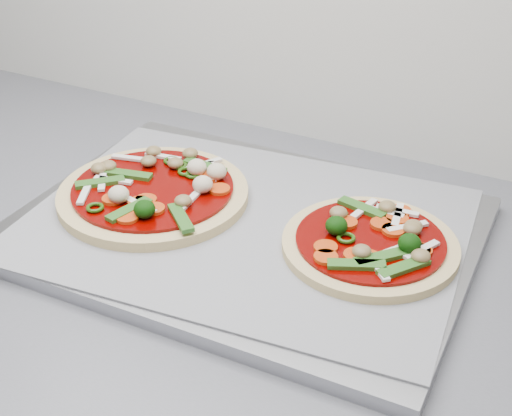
% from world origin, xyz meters
% --- Properties ---
extents(baking_tray, '(0.51, 0.38, 0.02)m').
position_xyz_m(baking_tray, '(-0.37, 1.33, 0.91)').
color(baking_tray, '#99999E').
rests_on(baking_tray, countertop).
extents(parchment, '(0.51, 0.39, 0.00)m').
position_xyz_m(parchment, '(-0.37, 1.33, 0.92)').
color(parchment, gray).
rests_on(parchment, baking_tray).
extents(pizza_left, '(0.25, 0.25, 0.04)m').
position_xyz_m(pizza_left, '(-0.49, 1.33, 0.93)').
color(pizza_left, tan).
rests_on(pizza_left, parchment).
extents(pizza_right, '(0.21, 0.21, 0.03)m').
position_xyz_m(pizza_right, '(-0.23, 1.35, 0.93)').
color(pizza_right, tan).
rests_on(pizza_right, parchment).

